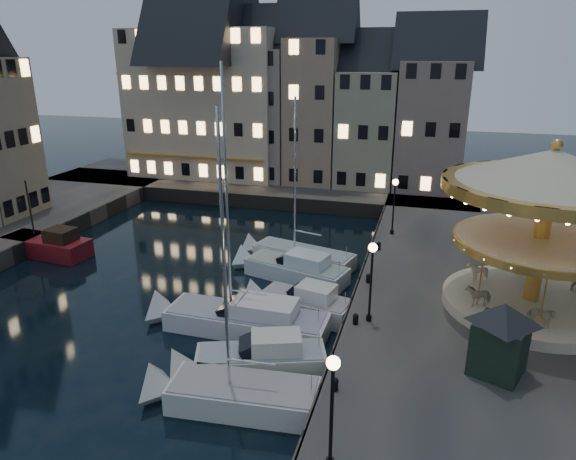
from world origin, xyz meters
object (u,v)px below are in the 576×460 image
(motorboat_f, at_px, (296,256))
(streetlamp_a, at_px, (332,397))
(bollard_b, at_px, (356,318))
(carousel, at_px, (548,201))
(motorboat_b, at_px, (252,361))
(motorboat_d, at_px, (299,303))
(streetlamp_b, at_px, (372,271))
(bollard_d, at_px, (379,245))
(motorboat_e, at_px, (291,269))
(bollard_c, at_px, (368,278))
(ticket_kiosk, at_px, (502,327))
(bollard_a, at_px, (335,384))
(motorboat_c, at_px, (240,319))
(streetlamp_c, at_px, (394,199))
(red_fishing_boat, at_px, (48,246))
(motorboat_a, at_px, (231,394))

(motorboat_f, bearing_deg, streetlamp_a, -72.08)
(bollard_b, distance_m, motorboat_f, 11.30)
(motorboat_f, bearing_deg, carousel, -21.44)
(motorboat_b, height_order, motorboat_d, same)
(carousel, bearing_deg, streetlamp_b, -155.51)
(motorboat_f, bearing_deg, bollard_d, 7.71)
(motorboat_b, xyz_separation_m, motorboat_e, (-1.06, 10.68, 0.00))
(bollard_c, xyz_separation_m, carousel, (8.61, -0.85, 5.59))
(bollard_c, distance_m, carousel, 10.30)
(motorboat_b, relative_size, ticket_kiosk, 1.90)
(bollard_a, bearing_deg, streetlamp_a, -81.47)
(bollard_b, bearing_deg, motorboat_d, 143.61)
(bollard_c, bearing_deg, streetlamp_b, -82.41)
(motorboat_d, height_order, motorboat_f, motorboat_f)
(streetlamp_a, xyz_separation_m, motorboat_d, (-4.18, 12.14, -3.38))
(motorboat_c, bearing_deg, bollard_c, 39.57)
(streetlamp_b, relative_size, motorboat_e, 0.53)
(bollard_c, bearing_deg, motorboat_f, 139.87)
(bollard_b, bearing_deg, streetlamp_c, 87.55)
(motorboat_c, height_order, motorboat_e, motorboat_c)
(bollard_a, relative_size, red_fishing_boat, 0.08)
(streetlamp_b, bearing_deg, red_fishing_boat, 166.59)
(motorboat_a, bearing_deg, bollard_c, 68.59)
(bollard_c, relative_size, motorboat_e, 0.07)
(bollard_a, distance_m, motorboat_d, 8.94)
(bollard_a, height_order, motorboat_a, motorboat_a)
(bollard_d, distance_m, motorboat_e, 6.34)
(streetlamp_a, height_order, ticket_kiosk, streetlamp_a)
(bollard_a, relative_size, motorboat_e, 0.07)
(streetlamp_a, xyz_separation_m, carousel, (8.01, 13.65, 3.17))
(bollard_d, relative_size, motorboat_b, 0.08)
(streetlamp_a, relative_size, streetlamp_c, 1.00)
(bollard_b, bearing_deg, bollard_c, 90.00)
(motorboat_a, distance_m, motorboat_d, 8.63)
(bollard_b, height_order, motorboat_a, motorboat_a)
(motorboat_d, bearing_deg, bollard_c, 33.40)
(streetlamp_b, xyz_separation_m, bollard_b, (-0.60, -0.50, -2.41))
(bollard_b, height_order, ticket_kiosk, ticket_kiosk)
(ticket_kiosk, bearing_deg, streetlamp_b, 152.71)
(motorboat_f, bearing_deg, motorboat_b, -84.06)
(streetlamp_b, distance_m, bollard_d, 10.30)
(motorboat_d, xyz_separation_m, motorboat_e, (-1.73, 4.53, 0.01))
(streetlamp_a, xyz_separation_m, motorboat_a, (-4.90, 3.54, -3.48))
(motorboat_c, distance_m, motorboat_d, 3.73)
(streetlamp_a, bearing_deg, red_fishing_boat, 146.80)
(streetlamp_a, distance_m, carousel, 16.14)
(motorboat_a, height_order, motorboat_f, motorboat_a)
(carousel, bearing_deg, motorboat_f, 158.56)
(streetlamp_b, distance_m, motorboat_b, 7.14)
(streetlamp_c, xyz_separation_m, ticket_kiosk, (5.73, -16.46, -0.53))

